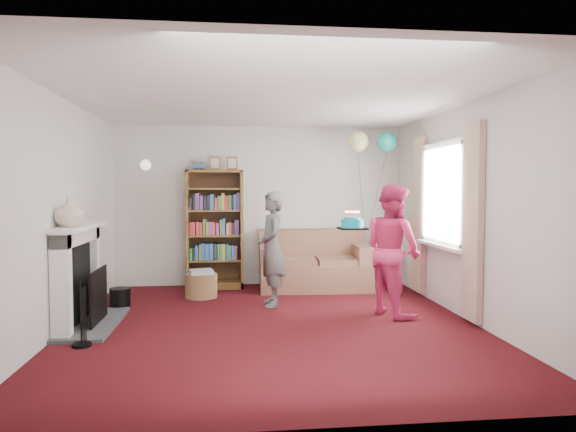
{
  "coord_description": "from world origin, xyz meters",
  "views": [
    {
      "loc": [
        -0.46,
        -5.63,
        1.51
      ],
      "look_at": [
        0.23,
        0.6,
        1.18
      ],
      "focal_mm": 32.0,
      "sensor_mm": 36.0,
      "label": 1
    }
  ],
  "objects": [
    {
      "name": "person_magenta",
      "position": [
        1.46,
        0.32,
        0.79
      ],
      "size": [
        0.84,
        0.93,
        1.57
      ],
      "primitive_type": "imported",
      "rotation": [
        0.0,
        0.0,
        1.95
      ],
      "color": "#D1295E",
      "rests_on": "ground"
    },
    {
      "name": "mantel_vase",
      "position": [
        -2.12,
        -0.15,
        1.28
      ],
      "size": [
        0.38,
        0.38,
        0.31
      ],
      "primitive_type": "imported",
      "rotation": [
        0.0,
        0.0,
        -0.34
      ],
      "color": "beige",
      "rests_on": "fireplace"
    },
    {
      "name": "wall_back",
      "position": [
        0.0,
        2.51,
        1.25
      ],
      "size": [
        4.5,
        0.02,
        2.5
      ],
      "primitive_type": "cube",
      "color": "silver",
      "rests_on": "ground"
    },
    {
      "name": "person_striped",
      "position": [
        0.06,
        0.97,
        0.74
      ],
      "size": [
        0.39,
        0.56,
        1.49
      ],
      "primitive_type": "imported",
      "rotation": [
        0.0,
        0.0,
        -1.5
      ],
      "color": "black",
      "rests_on": "ground"
    },
    {
      "name": "sofa",
      "position": [
        0.8,
        2.07,
        0.33
      ],
      "size": [
        1.67,
        0.89,
        0.89
      ],
      "rotation": [
        0.0,
        0.0,
        -0.04
      ],
      "color": "brown",
      "rests_on": "ground"
    },
    {
      "name": "bookcase",
      "position": [
        -0.71,
        2.3,
        0.89
      ],
      "size": [
        0.85,
        0.42,
        2.01
      ],
      "color": "#472B14",
      "rests_on": "ground"
    },
    {
      "name": "balloons",
      "position": [
        1.65,
        1.91,
        2.22
      ],
      "size": [
        0.75,
        0.31,
        1.71
      ],
      "color": "#3F3F3F",
      "rests_on": "ground"
    },
    {
      "name": "wall_left",
      "position": [
        -2.26,
        0.0,
        1.25
      ],
      "size": [
        0.02,
        5.0,
        2.5
      ],
      "primitive_type": "cube",
      "color": "silver",
      "rests_on": "ground"
    },
    {
      "name": "window_bay",
      "position": [
        2.21,
        0.6,
        1.2
      ],
      "size": [
        0.14,
        2.02,
        2.2
      ],
      "color": "white",
      "rests_on": "ground"
    },
    {
      "name": "ceiling",
      "position": [
        0.0,
        0.0,
        2.5
      ],
      "size": [
        4.5,
        5.0,
        0.01
      ],
      "primitive_type": "cube",
      "color": "white",
      "rests_on": "wall_back"
    },
    {
      "name": "ground",
      "position": [
        0.0,
        0.0,
        0.0
      ],
      "size": [
        5.0,
        5.0,
        0.0
      ],
      "primitive_type": "plane",
      "color": "#320707",
      "rests_on": "ground"
    },
    {
      "name": "wall_right",
      "position": [
        2.26,
        0.0,
        1.25
      ],
      "size": [
        0.02,
        5.0,
        2.5
      ],
      "primitive_type": "cube",
      "color": "silver",
      "rests_on": "ground"
    },
    {
      "name": "wicker_basket",
      "position": [
        -0.88,
        1.57,
        0.18
      ],
      "size": [
        0.44,
        0.44,
        0.39
      ],
      "rotation": [
        0.0,
        0.0,
        0.25
      ],
      "color": "#8D6141",
      "rests_on": "ground"
    },
    {
      "name": "wall_sconce",
      "position": [
        -1.75,
        2.36,
        1.88
      ],
      "size": [
        0.16,
        0.23,
        0.16
      ],
      "color": "gold",
      "rests_on": "ground"
    },
    {
      "name": "fireplace",
      "position": [
        -2.09,
        0.19,
        0.51
      ],
      "size": [
        0.55,
        1.8,
        1.12
      ],
      "color": "#3F3F42",
      "rests_on": "ground"
    },
    {
      "name": "birthday_cake",
      "position": [
        1.03,
        0.58,
        1.09
      ],
      "size": [
        0.33,
        0.33,
        0.22
      ],
      "rotation": [
        0.0,
        0.0,
        0.01
      ],
      "color": "black",
      "rests_on": "ground"
    }
  ]
}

